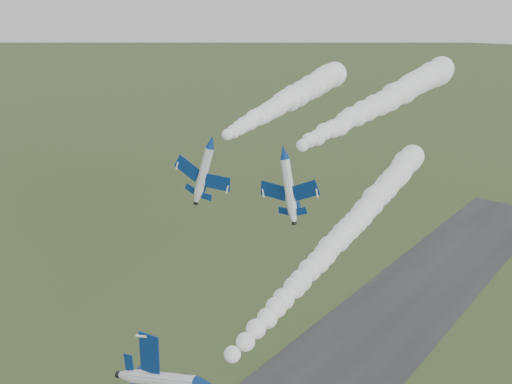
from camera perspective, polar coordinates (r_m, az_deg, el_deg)
smoke_trail_jet_lead at (r=87.72m, az=9.57°, el=-3.19°), size 18.06×72.41×4.74m
jet_pair_left at (r=84.48m, az=-4.53°, el=5.04°), size 9.54×11.67×3.70m
smoke_trail_jet_pair_left at (r=111.50m, az=3.59°, el=9.36°), size 17.89×57.30×5.67m
jet_pair_right at (r=76.97m, az=2.76°, el=4.01°), size 9.22×11.22×3.12m
smoke_trail_jet_pair_right at (r=107.54m, az=12.97°, el=9.00°), size 9.49×66.70×5.73m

